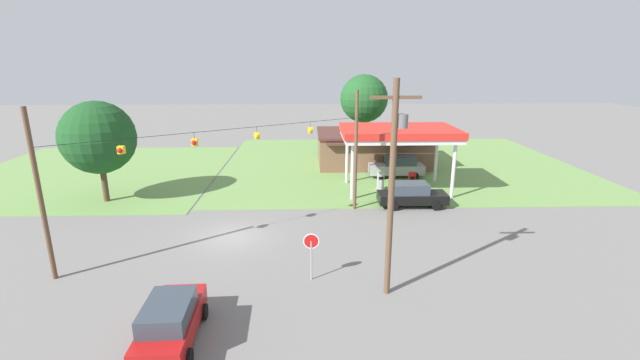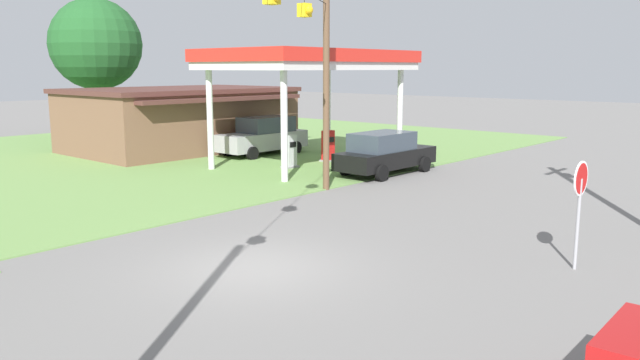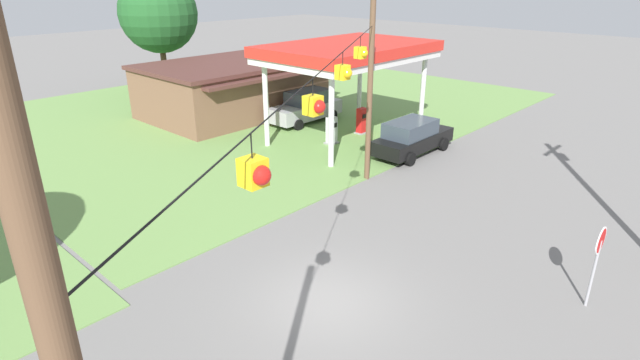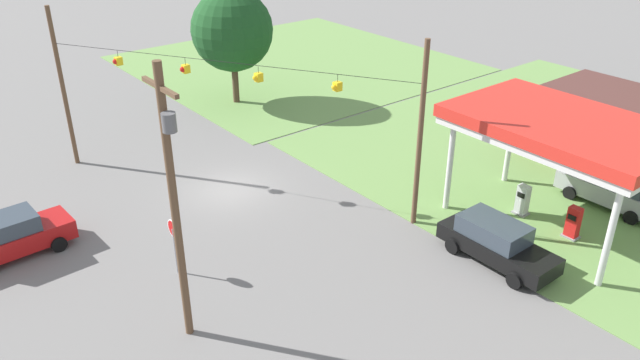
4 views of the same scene
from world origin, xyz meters
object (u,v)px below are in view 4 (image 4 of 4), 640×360
(fuel_pump_near, at_px, (522,201))
(utility_pole_main, at_px, (174,196))
(car_at_pumps_rear, at_px, (614,187))
(stop_sign_roadside, at_px, (173,235))
(fuel_pump_far, at_px, (573,224))
(car_at_pumps_front, at_px, (496,242))
(car_on_crossroad, at_px, (11,236))
(gas_station_store, at_px, (639,138))
(tree_west_verge, at_px, (232,30))
(gas_station_canopy, at_px, (563,130))

(fuel_pump_near, bearing_deg, utility_pole_main, -98.17)
(car_at_pumps_rear, bearing_deg, stop_sign_roadside, 66.44)
(fuel_pump_far, height_order, car_at_pumps_front, car_at_pumps_front)
(fuel_pump_near, relative_size, car_on_crossroad, 0.32)
(car_at_pumps_rear, distance_m, car_on_crossroad, 27.73)
(fuel_pump_far, height_order, car_at_pumps_rear, car_at_pumps_rear)
(fuel_pump_near, xyz_separation_m, car_at_pumps_rear, (2.25, 4.17, 0.28))
(gas_station_store, distance_m, car_on_crossroad, 31.70)
(car_at_pumps_front, bearing_deg, utility_pole_main, -107.81)
(tree_west_verge, bearing_deg, gas_station_store, 27.22)
(gas_station_store, relative_size, fuel_pump_near, 7.56)
(fuel_pump_near, distance_m, fuel_pump_far, 2.65)
(car_at_pumps_rear, relative_size, stop_sign_roadside, 2.03)
(fuel_pump_far, distance_m, utility_pole_main, 17.85)
(car_at_pumps_front, bearing_deg, car_at_pumps_rear, 85.70)
(gas_station_canopy, xyz_separation_m, car_at_pumps_front, (0.28, -4.16, -3.89))
(fuel_pump_near, xyz_separation_m, utility_pole_main, (-2.36, -16.43, 4.86))
(fuel_pump_near, xyz_separation_m, fuel_pump_far, (2.65, 0.00, 0.00))
(stop_sign_roadside, bearing_deg, fuel_pump_near, -111.69)
(gas_station_store, distance_m, fuel_pump_near, 9.41)
(fuel_pump_far, distance_m, stop_sign_roadside, 17.39)
(tree_west_verge, bearing_deg, utility_pole_main, -35.82)
(gas_station_store, height_order, fuel_pump_near, gas_station_store)
(fuel_pump_far, bearing_deg, gas_station_store, 101.66)
(gas_station_store, height_order, fuel_pump_far, gas_station_store)
(gas_station_store, xyz_separation_m, fuel_pump_near, (-0.73, -9.33, -1.00))
(gas_station_store, relative_size, tree_west_verge, 1.50)
(fuel_pump_far, distance_m, tree_west_verge, 25.04)
(car_on_crossroad, bearing_deg, fuel_pump_far, -37.66)
(car_on_crossroad, xyz_separation_m, utility_pole_main, (9.14, 3.49, 4.63))
(car_at_pumps_front, bearing_deg, car_on_crossroad, -129.66)
(car_on_crossroad, height_order, utility_pole_main, utility_pole_main)
(gas_station_canopy, xyz_separation_m, utility_pole_main, (-3.69, -16.43, 0.77))
(stop_sign_roadside, height_order, tree_west_verge, tree_west_verge)
(stop_sign_roadside, xyz_separation_m, tree_west_verge, (-15.92, 12.74, 3.23))
(car_at_pumps_front, relative_size, car_on_crossroad, 1.06)
(gas_station_store, bearing_deg, car_on_crossroad, -112.70)
(gas_station_store, relative_size, car_at_pumps_front, 2.28)
(gas_station_store, distance_m, fuel_pump_far, 9.58)
(fuel_pump_near, bearing_deg, gas_station_store, 85.52)
(car_on_crossroad, bearing_deg, car_at_pumps_front, -42.02)
(gas_station_canopy, relative_size, fuel_pump_near, 6.06)
(gas_station_store, relative_size, stop_sign_roadside, 4.67)
(utility_pole_main, bearing_deg, fuel_pump_near, 81.83)
(car_on_crossroad, bearing_deg, gas_station_store, -24.95)
(fuel_pump_near, distance_m, car_at_pumps_rear, 4.74)
(gas_station_canopy, relative_size, car_at_pumps_front, 1.83)
(stop_sign_roadside, bearing_deg, gas_station_store, -105.40)
(stop_sign_roadside, bearing_deg, tree_west_verge, -38.66)
(car_at_pumps_front, height_order, car_at_pumps_rear, car_at_pumps_rear)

